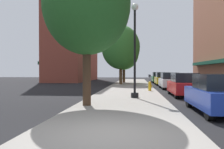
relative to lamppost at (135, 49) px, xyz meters
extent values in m
plane|color=black|center=(3.46, 9.50, -3.20)|extent=(90.00, 90.00, 0.00)
cube|color=gray|center=(-0.54, 10.50, -3.14)|extent=(4.80, 50.00, 0.12)
cube|color=brown|center=(-11.54, 28.50, 7.25)|extent=(6.00, 18.00, 20.89)
cube|color=#144C38|center=(-14.89, 28.50, -0.10)|extent=(0.90, 15.30, 0.50)
cylinder|color=black|center=(0.00, 0.00, -2.93)|extent=(0.48, 0.48, 0.30)
cylinder|color=black|center=(0.00, 0.00, -0.18)|extent=(0.14, 0.14, 5.20)
sphere|color=silver|center=(0.00, 0.00, 2.60)|extent=(0.44, 0.44, 0.44)
cylinder|color=gold|center=(1.26, 5.41, -2.77)|extent=(0.26, 0.26, 0.62)
sphere|color=gold|center=(1.26, 5.41, -2.41)|extent=(0.24, 0.24, 0.24)
cylinder|color=gold|center=(1.40, 5.41, -2.68)|extent=(0.12, 0.10, 0.10)
cylinder|color=slate|center=(1.51, 11.04, -2.56)|extent=(0.06, 0.06, 1.05)
cube|color=#33383D|center=(1.51, 11.04, -1.90)|extent=(0.14, 0.09, 0.26)
cylinder|color=slate|center=(1.51, 9.10, -2.56)|extent=(0.06, 0.06, 1.05)
cube|color=#33383D|center=(1.51, 9.10, -1.90)|extent=(0.14, 0.09, 0.26)
cylinder|color=#422D1E|center=(-1.70, 20.22, -1.69)|extent=(0.40, 0.40, 2.78)
ellipsoid|color=#387F33|center=(-1.70, 20.22, 1.36)|extent=(4.44, 4.44, 5.11)
cylinder|color=#422D1E|center=(-2.30, -3.59, -1.43)|extent=(0.40, 0.40, 3.30)
ellipsoid|color=#235B23|center=(-2.30, -3.59, 1.81)|extent=(4.25, 4.25, 4.89)
cylinder|color=#4C3823|center=(-1.87, 15.48, -1.63)|extent=(0.40, 0.40, 2.91)
ellipsoid|color=#2D6B28|center=(-1.87, 15.48, 1.68)|extent=(4.95, 4.95, 5.69)
cylinder|color=black|center=(2.68, -2.90, -2.88)|extent=(0.22, 0.64, 0.64)
cylinder|color=black|center=(4.24, -2.90, -2.88)|extent=(0.22, 0.64, 0.64)
cylinder|color=black|center=(2.68, -6.10, -2.88)|extent=(0.22, 0.64, 0.64)
cube|color=#1E389E|center=(3.46, -4.50, -2.56)|extent=(1.80, 4.30, 0.76)
cube|color=black|center=(3.46, -4.65, -1.86)|extent=(1.56, 2.20, 0.64)
cylinder|color=black|center=(2.68, 3.88, -2.88)|extent=(0.22, 0.64, 0.64)
cylinder|color=black|center=(4.24, 3.88, -2.88)|extent=(0.22, 0.64, 0.64)
cylinder|color=black|center=(2.68, 0.68, -2.88)|extent=(0.22, 0.64, 0.64)
cylinder|color=black|center=(4.24, 0.68, -2.88)|extent=(0.22, 0.64, 0.64)
cube|color=red|center=(3.46, 2.28, -2.56)|extent=(1.80, 4.30, 0.76)
cube|color=black|center=(3.46, 2.13, -1.86)|extent=(1.56, 2.20, 0.64)
cylinder|color=black|center=(2.68, 11.08, -2.88)|extent=(0.22, 0.64, 0.64)
cylinder|color=black|center=(4.24, 11.08, -2.88)|extent=(0.22, 0.64, 0.64)
cylinder|color=black|center=(2.68, 7.88, -2.88)|extent=(0.22, 0.64, 0.64)
cylinder|color=black|center=(4.24, 7.88, -2.88)|extent=(0.22, 0.64, 0.64)
cube|color=silver|center=(3.46, 9.48, -2.56)|extent=(1.80, 4.30, 0.76)
cube|color=black|center=(3.46, 9.33, -1.86)|extent=(1.56, 2.20, 0.64)
cylinder|color=black|center=(2.68, 17.21, -2.88)|extent=(0.22, 0.64, 0.64)
cylinder|color=black|center=(4.24, 17.21, -2.88)|extent=(0.22, 0.64, 0.64)
cylinder|color=black|center=(2.68, 14.01, -2.88)|extent=(0.22, 0.64, 0.64)
cylinder|color=black|center=(4.24, 14.01, -2.88)|extent=(0.22, 0.64, 0.64)
cube|color=gold|center=(3.46, 15.61, -2.56)|extent=(1.80, 4.30, 0.76)
cube|color=black|center=(3.46, 15.46, -1.86)|extent=(1.56, 2.20, 0.64)
cylinder|color=black|center=(2.68, 23.60, -2.88)|extent=(0.22, 0.64, 0.64)
cylinder|color=black|center=(4.24, 23.60, -2.88)|extent=(0.22, 0.64, 0.64)
cylinder|color=black|center=(2.68, 20.40, -2.88)|extent=(0.22, 0.64, 0.64)
cylinder|color=black|center=(4.24, 20.40, -2.88)|extent=(0.22, 0.64, 0.64)
cube|color=#196638|center=(3.46, 22.00, -2.56)|extent=(1.80, 4.30, 0.76)
cube|color=black|center=(3.46, 21.85, -1.86)|extent=(1.56, 2.20, 0.64)
camera|label=1|loc=(0.06, -14.80, -1.43)|focal=37.69mm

